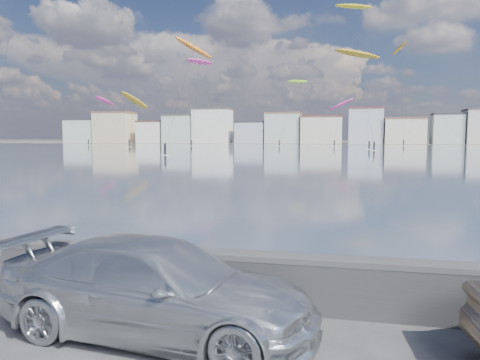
# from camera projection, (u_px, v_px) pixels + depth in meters

# --- Properties ---
(bay_water) EXTENTS (500.00, 177.00, 0.00)m
(bay_water) POSITION_uv_depth(u_px,v_px,m) (329.00, 151.00, 95.04)
(bay_water) COLOR #3B4B68
(bay_water) RESTS_ON ground
(far_shore_strip) EXTENTS (500.00, 60.00, 0.00)m
(far_shore_strip) POSITION_uv_depth(u_px,v_px,m) (337.00, 143.00, 200.46)
(far_shore_strip) COLOR #4C473D
(far_shore_strip) RESTS_ON ground
(seawall) EXTENTS (400.00, 0.36, 1.08)m
(seawall) POSITION_uv_depth(u_px,v_px,m) (172.00, 272.00, 8.70)
(seawall) COLOR #28282B
(seawall) RESTS_ON ground
(far_buildings) EXTENTS (240.79, 13.26, 14.60)m
(far_buildings) POSITION_uv_depth(u_px,v_px,m) (340.00, 129.00, 186.01)
(far_buildings) COLOR #B7C6BC
(far_buildings) RESTS_ON ground
(car_silver) EXTENTS (5.29, 2.61, 1.48)m
(car_silver) POSITION_uv_depth(u_px,v_px,m) (158.00, 288.00, 7.29)
(car_silver) COLOR silver
(car_silver) RESTS_ON ground
(kitesurfer_2) EXTENTS (6.93, 19.38, 21.70)m
(kitesurfer_2) POSITION_uv_depth(u_px,v_px,m) (194.00, 49.00, 87.00)
(kitesurfer_2) COLOR orange
(kitesurfer_2) RESTS_ON ground
(kitesurfer_3) EXTENTS (5.67, 12.30, 33.89)m
(kitesurfer_3) POSITION_uv_depth(u_px,v_px,m) (400.00, 50.00, 152.50)
(kitesurfer_3) COLOR #BF8C19
(kitesurfer_3) RESTS_ON ground
(kitesurfer_4) EXTENTS (6.20, 10.61, 17.19)m
(kitesurfer_4) POSITION_uv_depth(u_px,v_px,m) (104.00, 101.00, 163.32)
(kitesurfer_4) COLOR #E5338C
(kitesurfer_4) RESTS_ON ground
(kitesurfer_5) EXTENTS (9.58, 16.45, 36.99)m
(kitesurfer_5) POSITION_uv_depth(u_px,v_px,m) (354.00, 8.00, 118.93)
(kitesurfer_5) COLOR yellow
(kitesurfer_5) RESTS_ON ground
(kitesurfer_7) EXTENTS (8.23, 12.59, 27.52)m
(kitesurfer_7) POSITION_uv_depth(u_px,v_px,m) (199.00, 63.00, 147.72)
(kitesurfer_7) COLOR #E5338C
(kitesurfer_7) RESTS_ON ground
(kitesurfer_9) EXTENTS (8.54, 18.43, 22.05)m
(kitesurfer_9) POSITION_uv_depth(u_px,v_px,m) (297.00, 82.00, 151.00)
(kitesurfer_9) COLOR #8CD826
(kitesurfer_9) RESTS_ON ground
(kitesurfer_14) EXTENTS (10.99, 11.09, 22.96)m
(kitesurfer_14) POSITION_uv_depth(u_px,v_px,m) (358.00, 55.00, 104.82)
(kitesurfer_14) COLOR #BF8C19
(kitesurfer_14) RESTS_ON ground
(kitesurfer_16) EXTENTS (8.39, 13.12, 15.39)m
(kitesurfer_16) POSITION_uv_depth(u_px,v_px,m) (341.00, 105.00, 148.00)
(kitesurfer_16) COLOR #E5338C
(kitesurfer_16) RESTS_ON ground
(kitesurfer_17) EXTENTS (8.74, 17.03, 17.40)m
(kitesurfer_17) POSITION_uv_depth(u_px,v_px,m) (134.00, 101.00, 145.36)
(kitesurfer_17) COLOR #BF8C19
(kitesurfer_17) RESTS_ON ground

